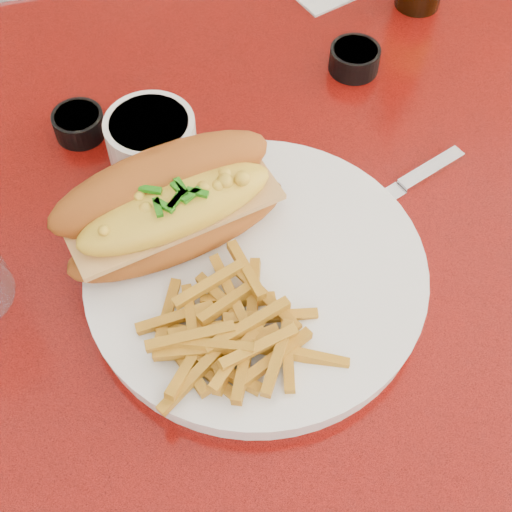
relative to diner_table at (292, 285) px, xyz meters
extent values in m
plane|color=beige|center=(0.00, 0.00, -0.61)|extent=(8.00, 8.00, 0.00)
cube|color=red|center=(0.00, 0.00, 0.14)|extent=(1.20, 0.80, 0.04)
cylinder|color=silver|center=(0.00, 0.00, -0.24)|extent=(0.09, 0.09, 0.72)
cylinder|color=silver|center=(0.00, 0.00, -0.59)|extent=(0.52, 0.52, 0.03)
cube|color=#970A0D|center=(0.00, 0.78, -0.38)|extent=(1.20, 0.50, 0.45)
cylinder|color=white|center=(-0.07, -0.08, 0.17)|extent=(0.35, 0.35, 0.02)
cylinder|color=white|center=(-0.07, -0.08, 0.18)|extent=(0.35, 0.35, 0.00)
ellipsoid|color=#AA561B|center=(-0.12, -0.04, 0.20)|extent=(0.22, 0.11, 0.04)
cube|color=tan|center=(-0.12, -0.04, 0.22)|extent=(0.20, 0.09, 0.01)
ellipsoid|color=yellow|center=(-0.12, -0.04, 0.23)|extent=(0.19, 0.10, 0.04)
ellipsoid|color=#AA561B|center=(-0.13, -0.01, 0.23)|extent=(0.22, 0.12, 0.08)
cube|color=silver|center=(0.01, -0.09, 0.18)|extent=(0.04, 0.12, 0.00)
cube|color=silver|center=(-0.01, -0.02, 0.18)|extent=(0.02, 0.03, 0.00)
cylinder|color=white|center=(-0.13, 0.09, 0.19)|extent=(0.12, 0.12, 0.05)
cylinder|color=black|center=(-0.13, 0.09, 0.21)|extent=(0.10, 0.10, 0.01)
cylinder|color=black|center=(-0.20, 0.14, 0.17)|extent=(0.07, 0.07, 0.03)
cylinder|color=#DA7F4F|center=(-0.20, 0.14, 0.19)|extent=(0.06, 0.06, 0.01)
cylinder|color=black|center=(0.11, 0.16, 0.18)|extent=(0.07, 0.07, 0.03)
cylinder|color=#DA7F4F|center=(0.11, 0.16, 0.19)|extent=(0.06, 0.06, 0.01)
cube|color=silver|center=(0.04, -0.04, 0.16)|extent=(0.13, 0.06, 0.00)
cube|color=silver|center=(0.14, 0.00, 0.17)|extent=(0.08, 0.04, 0.01)
camera|label=1|loc=(-0.15, -0.42, 0.71)|focal=50.00mm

